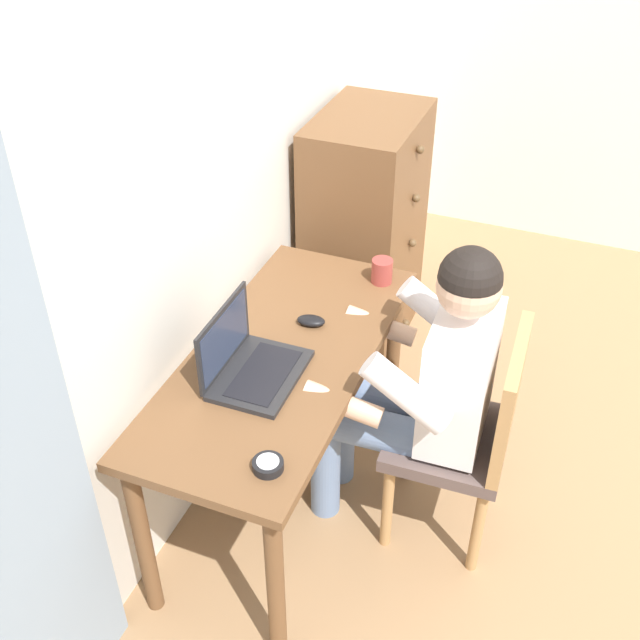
{
  "coord_description": "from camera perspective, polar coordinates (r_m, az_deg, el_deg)",
  "views": [
    {
      "loc": [
        -2.11,
        0.97,
        2.36
      ],
      "look_at": [
        -0.17,
        1.74,
        0.83
      ],
      "focal_mm": 43.58,
      "sensor_mm": 36.0,
      "label": 1
    }
  ],
  "objects": [
    {
      "name": "desk",
      "position": [
        2.68,
        -2.79,
        -4.29
      ],
      "size": [
        1.3,
        0.58,
        0.73
      ],
      "color": "brown",
      "rests_on": "ground_plane"
    },
    {
      "name": "laptop",
      "position": [
        2.5,
        -5.29,
        -3.08
      ],
      "size": [
        0.34,
        0.25,
        0.24
      ],
      "color": "#232326",
      "rests_on": "desk"
    },
    {
      "name": "wall_back",
      "position": [
        2.68,
        -7.92,
        11.57
      ],
      "size": [
        4.8,
        0.05,
        2.5
      ],
      "primitive_type": "cube",
      "color": "silver",
      "rests_on": "ground_plane"
    },
    {
      "name": "chair",
      "position": [
        2.72,
        10.98,
        -7.97
      ],
      "size": [
        0.44,
        0.42,
        0.88
      ],
      "color": "brown",
      "rests_on": "ground_plane"
    },
    {
      "name": "desk_clock",
      "position": [
        2.22,
        -3.84,
        -10.58
      ],
      "size": [
        0.09,
        0.09,
        0.03
      ],
      "color": "black",
      "rests_on": "desk"
    },
    {
      "name": "computer_mouse",
      "position": [
        2.73,
        -0.66,
        -0.05
      ],
      "size": [
        0.08,
        0.11,
        0.03
      ],
      "primitive_type": "ellipsoid",
      "rotation": [
        0.0,
        0.0,
        0.17
      ],
      "color": "black",
      "rests_on": "desk"
    },
    {
      "name": "person_seated",
      "position": [
        2.61,
        7.51,
        -4.26
      ],
      "size": [
        0.54,
        0.59,
        1.19
      ],
      "color": "#6B84AD",
      "rests_on": "ground_plane"
    },
    {
      "name": "coffee_mug",
      "position": [
        2.95,
        4.59,
        3.64
      ],
      "size": [
        0.12,
        0.08,
        0.09
      ],
      "color": "#9E3D38",
      "rests_on": "desk"
    },
    {
      "name": "dresser",
      "position": [
        3.59,
        3.3,
        6.34
      ],
      "size": [
        0.62,
        0.46,
        1.13
      ],
      "color": "brown",
      "rests_on": "ground_plane"
    }
  ]
}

